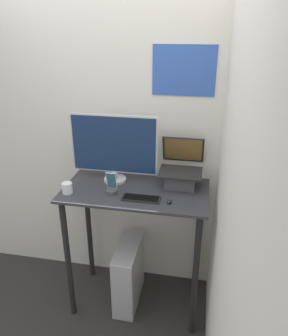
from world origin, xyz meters
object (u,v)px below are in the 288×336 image
Objects in this scene: computer_tower at (129,274)px; mouse at (169,201)px; laptop at (181,174)px; keyboard at (141,198)px; monitor at (114,148)px; cell_phone at (111,187)px.

mouse is at bearing -22.81° from computer_tower.
laptop is at bearing 21.08° from computer_tower.
keyboard is at bearing 177.05° from mouse.
monitor is 2.46× the size of keyboard.
cell_phone reaches higher than mouse.
cell_phone is at bearing 167.42° from keyboard.
monitor reaches higher than computer_tower.
computer_tower is (0.09, 0.08, -0.85)m from cell_phone.
monitor reaches higher than laptop.
laptop is at bearing 48.36° from keyboard.
laptop is 0.30m from mouse.
cell_phone reaches higher than computer_tower.
mouse reaches higher than computer_tower.
keyboard is (0.26, -0.26, -0.26)m from monitor.
mouse is 0.10× the size of computer_tower.
monitor reaches higher than cell_phone.
laptop is at bearing 2.33° from monitor.
laptop reaches higher than computer_tower.
keyboard is at bearing -44.83° from monitor.
cell_phone is (-0.48, -0.23, -0.05)m from laptop.
cell_phone is at bearing 171.85° from mouse.
mouse is at bearing -8.15° from cell_phone.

